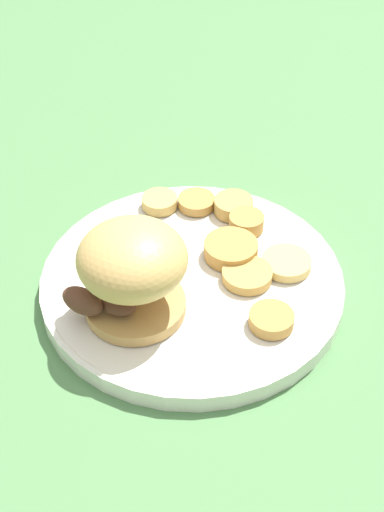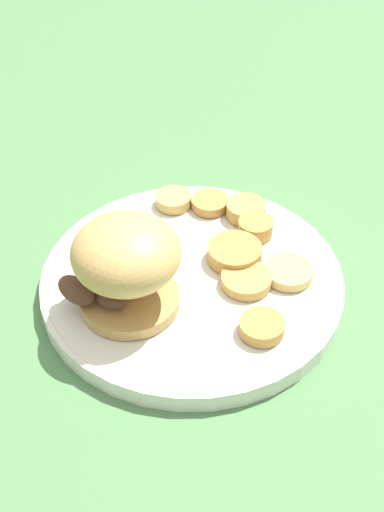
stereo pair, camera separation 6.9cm
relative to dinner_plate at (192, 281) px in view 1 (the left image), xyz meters
name	(u,v)px [view 1 (the left image)]	position (x,y,z in m)	size (l,w,h in m)	color
ground_plane	(192,290)	(0.00, 0.00, -0.01)	(4.00, 4.00, 0.00)	#4C7A47
dinner_plate	(192,281)	(0.00, 0.00, 0.00)	(0.30, 0.30, 0.02)	white
sandwich	(131,268)	(0.01, 0.07, 0.06)	(0.10, 0.11, 0.10)	tan
potato_round_0	(286,263)	(-0.06, -0.07, 0.01)	(0.05, 0.05, 0.01)	#DBB766
potato_round_1	(247,275)	(-0.04, -0.03, 0.01)	(0.05, 0.05, 0.01)	tan
potato_round_2	(273,318)	(-0.10, 0.00, 0.02)	(0.04, 0.04, 0.01)	#BC8942
potato_round_3	(160,202)	(0.10, -0.06, 0.02)	(0.04, 0.04, 0.01)	tan
potato_round_4	(231,249)	(-0.01, -0.05, 0.02)	(0.06, 0.06, 0.02)	#BC8942
potato_round_5	(246,222)	(0.01, -0.09, 0.02)	(0.04, 0.04, 0.02)	#BC8942
potato_round_6	(233,206)	(0.04, -0.11, 0.02)	(0.04, 0.04, 0.02)	tan
potato_round_7	(196,202)	(0.07, -0.09, 0.01)	(0.04, 0.04, 0.01)	#BC8942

